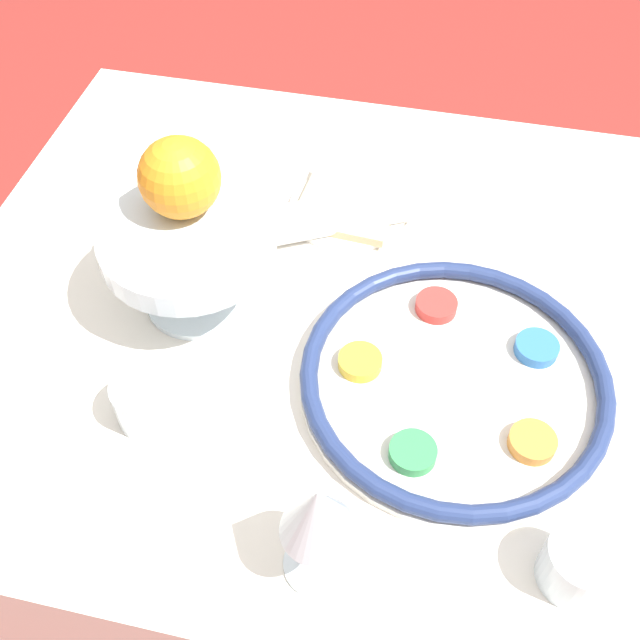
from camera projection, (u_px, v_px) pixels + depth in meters
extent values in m
plane|color=maroon|center=(377.00, 556.00, 1.46)|extent=(8.00, 8.00, 0.00)
cube|color=silver|center=(390.00, 465.00, 1.18)|extent=(1.14, 0.82, 0.74)
cylinder|color=silver|center=(454.00, 385.00, 0.82)|extent=(0.34, 0.34, 0.01)
torus|color=navy|center=(456.00, 377.00, 0.81)|extent=(0.34, 0.34, 0.02)
cylinder|color=gold|center=(360.00, 362.00, 0.82)|extent=(0.05, 0.05, 0.01)
cylinder|color=#33934C|center=(413.00, 452.00, 0.75)|extent=(0.05, 0.05, 0.01)
cylinder|color=orange|center=(532.00, 442.00, 0.76)|extent=(0.05, 0.05, 0.01)
cylinder|color=#2D6BB7|center=(537.00, 348.00, 0.84)|extent=(0.05, 0.05, 0.01)
cylinder|color=red|center=(436.00, 305.00, 0.88)|extent=(0.05, 0.05, 0.01)
cylinder|color=silver|center=(318.00, 563.00, 0.70)|extent=(0.07, 0.07, 0.00)
cylinder|color=silver|center=(318.00, 547.00, 0.67)|extent=(0.01, 0.01, 0.07)
cone|color=silver|center=(318.00, 512.00, 0.61)|extent=(0.07, 0.07, 0.07)
cylinder|color=silver|center=(198.00, 298.00, 0.90)|extent=(0.12, 0.12, 0.01)
cylinder|color=silver|center=(194.00, 274.00, 0.87)|extent=(0.03, 0.03, 0.08)
cylinder|color=silver|center=(187.00, 241.00, 0.83)|extent=(0.20, 0.20, 0.03)
sphere|color=orange|center=(180.00, 177.00, 0.80)|extent=(0.09, 0.09, 0.09)
cylinder|color=silver|center=(348.00, 209.00, 1.00)|extent=(0.16, 0.16, 0.01)
cube|color=#D1B784|center=(348.00, 204.00, 0.99)|extent=(0.13, 0.13, 0.01)
cylinder|color=white|center=(336.00, 215.00, 0.96)|extent=(0.20, 0.14, 0.05)
cylinder|color=silver|center=(579.00, 565.00, 0.67)|extent=(0.07, 0.07, 0.06)
cylinder|color=silver|center=(146.00, 401.00, 0.78)|extent=(0.07, 0.07, 0.06)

